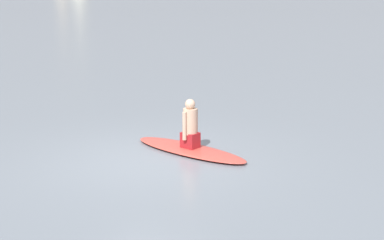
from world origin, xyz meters
TOP-DOWN VIEW (x-y plane):
  - ground_plane at (0.00, 0.00)m, footprint 400.00×400.00m
  - surfboard at (0.42, 0.89)m, footprint 2.88×1.30m
  - person_paddler at (0.42, 0.89)m, footprint 0.38×0.44m

SIDE VIEW (x-z plane):
  - ground_plane at x=0.00m, z-range 0.00..0.00m
  - surfboard at x=0.42m, z-range 0.00..0.10m
  - person_paddler at x=0.42m, z-range 0.05..1.06m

